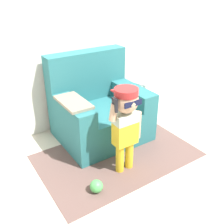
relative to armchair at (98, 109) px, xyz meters
The scene contains 7 objects.
ground_plane 0.46m from the armchair, 31.95° to the right, with size 10.00×10.00×0.00m, color beige.
wall_back 1.08m from the armchair, 62.20° to the left, with size 10.00×0.05×2.60m.
armchair is the anchor object (origin of this frame).
person_child 0.80m from the armchair, 99.94° to the right, with size 0.38×0.28×0.92m.
side_table 0.84m from the armchair, ahead, with size 0.29×0.29×0.52m.
rug 0.63m from the armchair, 97.16° to the right, with size 1.75×1.11×0.01m.
toy_ball 1.08m from the armchair, 122.14° to the right, with size 0.13×0.13×0.13m.
Camera 1 is at (-1.71, -2.38, 1.82)m, focal length 42.00 mm.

